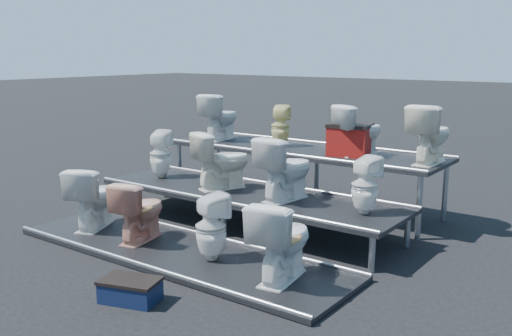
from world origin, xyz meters
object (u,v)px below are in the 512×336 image
Objects in this scene: toilet_2 at (211,227)px; toilet_11 at (430,134)px; toilet_4 at (160,154)px; toilet_5 at (222,160)px; toilet_8 at (220,117)px; toilet_0 at (93,197)px; toilet_1 at (140,210)px; toilet_6 at (286,168)px; red_crate at (350,141)px; toilet_9 at (281,126)px; toilet_7 at (365,185)px; step_stool at (130,292)px; toilet_3 at (282,239)px; toilet_10 at (359,130)px.

toilet_11 is (1.39, 2.60, 0.81)m from toilet_2.
toilet_4 is 0.90× the size of toilet_5.
toilet_0 is at bearing 86.04° from toilet_8.
toilet_11 reaches higher than toilet_1.
toilet_1 is at bearing 103.98° from toilet_8.
toilet_6 reaches higher than red_crate.
toilet_0 is at bearing 39.44° from toilet_6.
toilet_9 is (-0.95, 1.30, 0.31)m from toilet_6.
toilet_7 is 2.42m from toilet_9.
toilet_9 is 1.19× the size of step_stool.
step_stool is at bearing 109.18° from toilet_2.
toilet_3 is at bearing 91.19° from toilet_7.
toilet_0 is 1.14× the size of toilet_10.
toilet_6 reaches higher than toilet_7.
toilet_3 is at bearing 132.75° from toilet_8.
toilet_0 is 2.85m from toilet_3.
toilet_2 is at bearing 72.11° from step_stool.
step_stool is (-0.90, -1.14, -0.37)m from toilet_3.
toilet_10 is 0.92× the size of toilet_11.
toilet_5 is 2.06m from toilet_7.
red_crate is at bearing -93.84° from toilet_6.
red_crate is at bearing -85.30° from toilet_3.
toilet_1 is 0.99× the size of toilet_8.
toilet_9 is at bearing 166.56° from red_crate.
toilet_7 is (2.24, 1.30, 0.37)m from toilet_1.
toilet_0 is 1.09× the size of toilet_2.
toilet_5 is at bearing 69.38° from toilet_10.
toilet_3 is (2.85, 0.00, 0.01)m from toilet_0.
toilet_3 is 3.26m from toilet_4.
toilet_0 is 1.95m from toilet_2.
red_crate is 3.80m from step_stool.
toilet_5 is 2.68m from toilet_11.
toilet_4 is at bearing 112.48° from step_stool.
toilet_8 is (-2.93, 2.60, 0.76)m from toilet_3.
toilet_2 is at bearing 60.36° from toilet_7.
toilet_11 is (0.25, 1.30, 0.45)m from toilet_7.
toilet_4 is at bearing 82.64° from toilet_8.
toilet_6 is at bearing -156.97° from toilet_5.
toilet_3 is at bearing -160.70° from toilet_2.
red_crate is (2.34, -0.07, -0.18)m from toilet_8.
toilet_0 is 1.35m from toilet_4.
toilet_4 is (-0.11, 1.30, 0.35)m from toilet_0.
toilet_7 reaches higher than toilet_0.
toilet_8 is at bearing -21.68° from toilet_9.
toilet_0 is at bearing 72.74° from toilet_10.
toilet_7 is 0.95× the size of toilet_10.
toilet_6 is 1.20× the size of toilet_7.
toilet_5 is 2.71m from step_stool.
toilet_5 is (1.03, 1.30, 0.39)m from toilet_0.
toilet_5 is at bearing 158.64° from toilet_4.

